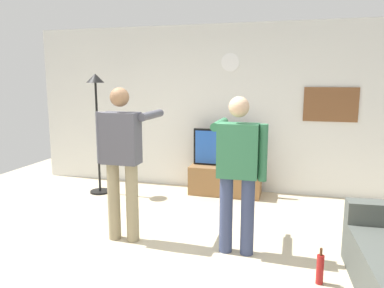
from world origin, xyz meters
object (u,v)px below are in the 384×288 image
(tv_stand, at_px, (225,180))
(wall_clock, at_px, (230,62))
(television, at_px, (226,148))
(beverage_bottle, at_px, (320,269))
(person_standing_nearer_lamp, at_px, (122,155))
(person_standing_nearer_couch, at_px, (238,167))
(framed_picture, at_px, (331,105))
(floor_lamp, at_px, (97,109))

(tv_stand, bearing_deg, wall_clock, 90.00)
(television, relative_size, beverage_bottle, 3.10)
(person_standing_nearer_lamp, xyz_separation_m, person_standing_nearer_couch, (1.30, 0.02, -0.05))
(person_standing_nearer_lamp, bearing_deg, tv_stand, 67.70)
(wall_clock, height_order, beverage_bottle, wall_clock)
(tv_stand, xyz_separation_m, wall_clock, (-0.00, 0.29, 1.87))
(framed_picture, distance_m, person_standing_nearer_lamp, 3.32)
(wall_clock, xyz_separation_m, beverage_bottle, (1.30, -2.69, -1.95))
(beverage_bottle, bearing_deg, framed_picture, 84.91)
(person_standing_nearer_couch, height_order, beverage_bottle, person_standing_nearer_couch)
(beverage_bottle, bearing_deg, person_standing_nearer_couch, 152.56)
(tv_stand, xyz_separation_m, person_standing_nearer_lamp, (-0.82, -1.99, 0.76))
(wall_clock, height_order, framed_picture, wall_clock)
(tv_stand, height_order, person_standing_nearer_couch, person_standing_nearer_couch)
(framed_picture, relative_size, person_standing_nearer_lamp, 0.45)
(television, xyz_separation_m, person_standing_nearer_lamp, (-0.82, -2.04, 0.24))
(wall_clock, relative_size, person_standing_nearer_lamp, 0.16)
(framed_picture, xyz_separation_m, person_standing_nearer_couch, (-1.06, -2.26, -0.51))
(person_standing_nearer_couch, bearing_deg, framed_picture, 64.84)
(television, bearing_deg, wall_clock, 90.00)
(framed_picture, xyz_separation_m, floor_lamp, (-3.53, -0.74, -0.08))
(person_standing_nearer_couch, bearing_deg, floor_lamp, 148.41)
(television, bearing_deg, tv_stand, -90.00)
(tv_stand, bearing_deg, television, 90.00)
(person_standing_nearer_lamp, bearing_deg, television, 68.16)
(person_standing_nearer_couch, bearing_deg, tv_stand, 103.73)
(television, relative_size, person_standing_nearer_lamp, 0.61)
(wall_clock, xyz_separation_m, framed_picture, (1.54, 0.00, -0.64))
(person_standing_nearer_lamp, bearing_deg, beverage_bottle, -10.88)
(framed_picture, bearing_deg, tv_stand, -169.18)
(framed_picture, bearing_deg, television, -170.86)
(tv_stand, height_order, wall_clock, wall_clock)
(framed_picture, bearing_deg, person_standing_nearer_couch, -115.16)
(beverage_bottle, bearing_deg, wall_clock, 115.90)
(floor_lamp, distance_m, person_standing_nearer_lamp, 1.97)
(wall_clock, relative_size, framed_picture, 0.36)
(wall_clock, distance_m, person_standing_nearer_lamp, 2.66)
(person_standing_nearer_couch, bearing_deg, beverage_bottle, -27.44)
(framed_picture, xyz_separation_m, beverage_bottle, (-0.24, -2.69, -1.31))
(television, relative_size, floor_lamp, 0.55)
(person_standing_nearer_lamp, xyz_separation_m, beverage_bottle, (2.12, -0.41, -0.85))
(floor_lamp, distance_m, beverage_bottle, 4.02)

